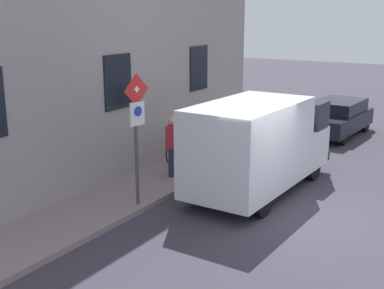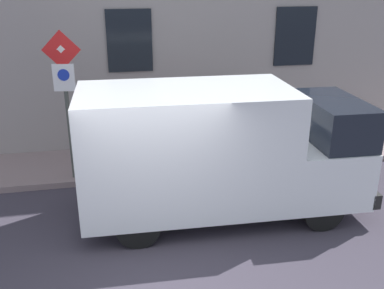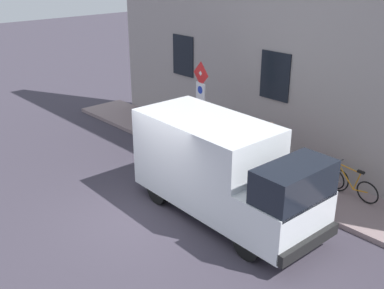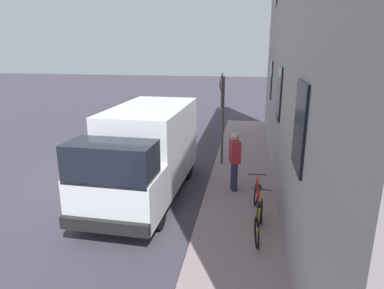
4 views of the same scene
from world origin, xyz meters
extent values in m
plane|color=#3C3743|center=(0.00, 0.00, 0.00)|extent=(80.00, 80.00, 0.00)
cube|color=gray|center=(4.05, 0.00, 0.07)|extent=(1.99, 17.65, 0.14)
cube|color=gray|center=(5.40, 0.00, 4.47)|extent=(0.70, 15.65, 8.94)
cube|color=black|center=(5.03, -4.30, 2.86)|extent=(0.06, 1.10, 1.50)
cube|color=black|center=(5.03, 0.00, 2.86)|extent=(0.06, 1.10, 1.50)
cube|color=black|center=(5.03, 4.30, 2.86)|extent=(0.06, 1.10, 1.50)
cylinder|color=#474C47|center=(3.31, 1.47, 1.67)|extent=(0.09, 0.09, 3.06)
pyramid|color=silver|center=(3.23, 1.48, 2.95)|extent=(0.11, 0.50, 0.50)
pyramid|color=red|center=(3.23, 1.48, 2.95)|extent=(0.10, 0.56, 0.56)
cube|color=white|center=(3.25, 1.47, 2.40)|extent=(0.10, 0.44, 0.56)
cylinder|color=#1933B2|center=(3.22, 1.47, 2.46)|extent=(0.04, 0.24, 0.24)
cube|color=white|center=(1.38, -0.71, 1.41)|extent=(2.12, 3.86, 2.18)
cube|color=white|center=(1.30, -3.31, 0.87)|extent=(2.04, 1.46, 1.10)
cube|color=black|center=(1.29, -3.52, 1.77)|extent=(1.95, 1.04, 0.84)
cube|color=black|center=(1.27, -4.06, 0.50)|extent=(2.00, 0.22, 0.28)
cylinder|color=black|center=(2.18, -3.10, 0.38)|extent=(0.24, 0.77, 0.76)
cylinder|color=black|center=(0.43, -3.05, 0.38)|extent=(0.24, 0.77, 0.76)
cylinder|color=black|center=(2.29, 0.22, 0.38)|extent=(0.24, 0.77, 0.76)
cylinder|color=black|center=(0.53, 0.28, 0.38)|extent=(0.24, 0.77, 0.76)
torus|color=black|center=(4.55, -2.69, 0.47)|extent=(0.19, 0.67, 0.66)
torus|color=black|center=(4.45, -3.74, 0.47)|extent=(0.19, 0.67, 0.66)
cylinder|color=orange|center=(4.52, -3.03, 0.68)|extent=(0.09, 0.60, 0.60)
cylinder|color=orange|center=(4.51, -3.10, 0.95)|extent=(0.10, 0.73, 0.07)
cylinder|color=orange|center=(4.48, -3.39, 0.66)|extent=(0.05, 0.19, 0.55)
cylinder|color=orange|center=(4.47, -3.53, 0.43)|extent=(0.07, 0.43, 0.12)
cylinder|color=orange|center=(4.54, -2.72, 0.72)|extent=(0.04, 0.09, 0.50)
cube|color=black|center=(4.48, -3.46, 0.97)|extent=(0.10, 0.21, 0.06)
cylinder|color=#262626|center=(4.54, -2.74, 1.02)|extent=(0.46, 0.07, 0.03)
torus|color=black|center=(4.47, -1.76, 0.47)|extent=(0.14, 0.66, 0.66)
torus|color=black|center=(4.53, -2.81, 0.47)|extent=(0.14, 0.66, 0.66)
cylinder|color=red|center=(4.49, -2.09, 0.68)|extent=(0.07, 0.60, 0.60)
cylinder|color=red|center=(4.49, -2.17, 0.95)|extent=(0.08, 0.73, 0.07)
cylinder|color=red|center=(4.51, -2.46, 0.66)|extent=(0.05, 0.19, 0.55)
cylinder|color=red|center=(4.52, -2.59, 0.43)|extent=(0.06, 0.43, 0.12)
cylinder|color=red|center=(4.47, -1.78, 0.72)|extent=(0.04, 0.09, 0.50)
cube|color=black|center=(4.51, -2.53, 0.97)|extent=(0.09, 0.20, 0.06)
cylinder|color=#262626|center=(4.47, -1.81, 1.02)|extent=(0.46, 0.06, 0.03)
cylinder|color=#262B47|center=(3.87, -0.95, 0.56)|extent=(0.16, 0.16, 0.85)
cylinder|color=#262B47|center=(3.82, -0.77, 0.56)|extent=(0.16, 0.16, 0.85)
cube|color=#AF2533|center=(3.85, -0.86, 1.30)|extent=(0.36, 0.46, 0.62)
sphere|color=tan|center=(3.85, -0.86, 1.75)|extent=(0.22, 0.22, 0.22)
camera|label=1|loc=(-4.04, 10.86, 4.68)|focal=48.06mm
camera|label=2|loc=(-6.02, 0.66, 4.34)|focal=41.44mm
camera|label=3|loc=(-6.28, -8.51, 6.29)|focal=42.80mm
camera|label=4|loc=(4.15, -10.04, 4.15)|focal=31.62mm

